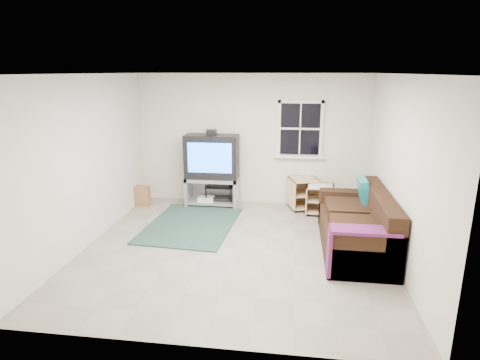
# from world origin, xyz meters

# --- Properties ---
(room) EXTENTS (4.60, 4.62, 4.60)m
(room) POSITION_xyz_m (0.95, 2.27, 1.48)
(room) COLOR gray
(room) RESTS_ON ground
(tv_unit) EXTENTS (1.05, 0.52, 1.54)m
(tv_unit) POSITION_xyz_m (-0.76, 2.02, 0.84)
(tv_unit) COLOR #9D9DA5
(tv_unit) RESTS_ON ground
(av_rack) EXTENTS (0.55, 0.40, 1.09)m
(av_rack) POSITION_xyz_m (-0.62, 2.08, 0.48)
(av_rack) COLOR black
(av_rack) RESTS_ON ground
(side_table_left) EXTENTS (0.65, 0.65, 0.61)m
(side_table_left) POSITION_xyz_m (1.04, 2.06, 0.33)
(side_table_left) COLOR #D7AD84
(side_table_left) RESTS_ON ground
(side_table_right) EXTENTS (0.55, 0.55, 0.58)m
(side_table_right) POSITION_xyz_m (1.36, 1.80, 0.32)
(side_table_right) COLOR #D7AD84
(side_table_right) RESTS_ON ground
(sofa) EXTENTS (0.95, 2.14, 0.98)m
(sofa) POSITION_xyz_m (1.84, 0.25, 0.35)
(sofa) COLOR black
(sofa) RESTS_ON ground
(shag_rug) EXTENTS (1.58, 2.09, 0.02)m
(shag_rug) POSITION_xyz_m (-0.92, 0.85, 0.01)
(shag_rug) COLOR #322316
(shag_rug) RESTS_ON ground
(paper_bag) EXTENTS (0.29, 0.19, 0.41)m
(paper_bag) POSITION_xyz_m (-2.16, 1.78, 0.20)
(paper_bag) COLOR #A16D48
(paper_bag) RESTS_ON ground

